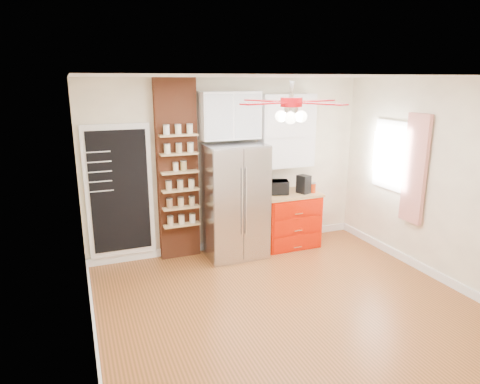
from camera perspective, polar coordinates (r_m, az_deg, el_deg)
name	(u,v)px	position (r m, az deg, el deg)	size (l,w,h in m)	color
floor	(285,302)	(5.49, 6.06, -14.42)	(4.50, 4.50, 0.00)	#9A5227
ceiling	(292,77)	(4.79, 6.96, 15.04)	(4.50, 4.50, 0.00)	white
wall_back	(229,166)	(6.75, -1.46, 3.51)	(4.50, 0.02, 2.70)	#FFF6CD
wall_front	(416,265)	(3.44, 22.38, -8.99)	(4.50, 0.02, 2.70)	#FFF6CD
wall_left	(82,220)	(4.43, -20.31, -3.53)	(0.02, 4.00, 2.70)	#FFF6CD
wall_right	(437,181)	(6.32, 24.83, 1.35)	(0.02, 4.00, 2.70)	#FFF6CD
chalkboard	(120,192)	(6.41, -15.76, 0.04)	(0.95, 0.05, 1.95)	white
brick_pillar	(177,171)	(6.44, -8.34, 2.81)	(0.60, 0.16, 2.70)	brown
fridge	(235,201)	(6.51, -0.73, -1.21)	(0.90, 0.70, 1.75)	#B0B0B5
upper_glass_cabinet	(230,115)	(6.46, -1.39, 10.17)	(0.90, 0.35, 0.70)	white
red_cabinet	(289,219)	(7.07, 6.52, -3.60)	(0.94, 0.64, 0.90)	#C61500
upper_shelf_unit	(286,131)	(6.90, 6.21, 8.09)	(0.90, 0.30, 1.15)	white
window	(392,156)	(6.91, 19.57, 4.61)	(0.04, 0.75, 1.05)	white
curtain	(415,169)	(6.49, 22.30, 2.85)	(0.06, 0.40, 1.55)	red
ceiling_fan	(291,103)	(4.80, 6.85, 11.74)	(1.40, 1.40, 0.44)	silver
toaster_oven	(276,187)	(6.83, 4.80, 0.64)	(0.39, 0.26, 0.22)	black
coffee_maker	(304,184)	(6.91, 8.48, 1.03)	(0.16, 0.19, 0.29)	black
canister_left	(312,188)	(6.98, 9.63, 0.54)	(0.11, 0.11, 0.15)	#AD2C09
canister_right	(307,185)	(7.14, 8.98, 0.88)	(0.11, 0.11, 0.15)	red
pantry_jar_oats	(176,167)	(6.30, -8.59, 3.30)	(0.08, 0.08, 0.12)	beige
pantry_jar_beans	(184,166)	(6.33, -7.53, 3.46)	(0.09, 0.09, 0.14)	#9B884F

